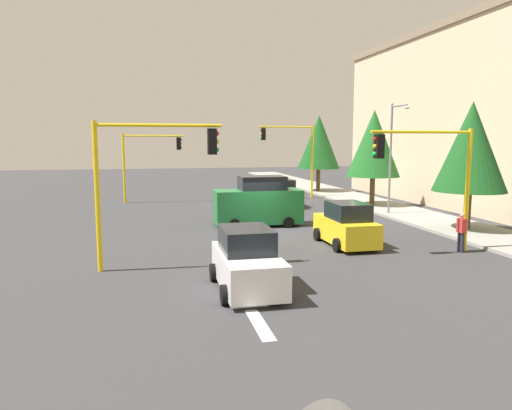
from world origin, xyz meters
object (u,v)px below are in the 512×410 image
(delivery_van_green, at_px, (258,203))
(car_yellow, at_px, (346,226))
(car_white, at_px, (247,262))
(tree_roadside_far, at_px, (319,142))
(traffic_signal_near_left, at_px, (429,165))
(traffic_signal_near_right, at_px, (149,165))
(tree_roadside_near, at_px, (471,147))
(car_black, at_px, (281,194))
(tree_roadside_mid, at_px, (374,144))
(traffic_signal_far_right, at_px, (149,154))
(street_lamp_curbside, at_px, (394,147))
(pedestrian_crossing, at_px, (461,231))
(traffic_signal_far_left, at_px, (292,147))

(delivery_van_green, distance_m, car_yellow, 6.45)
(car_white, bearing_deg, tree_roadside_far, 155.91)
(traffic_signal_near_left, relative_size, traffic_signal_near_right, 0.96)
(traffic_signal_near_left, bearing_deg, tree_roadside_far, 170.82)
(tree_roadside_near, distance_m, car_yellow, 8.51)
(car_black, bearing_deg, tree_roadside_far, 145.19)
(tree_roadside_mid, relative_size, car_yellow, 1.72)
(car_yellow, height_order, car_black, same)
(car_white, bearing_deg, traffic_signal_far_right, -172.89)
(street_lamp_curbside, distance_m, tree_roadside_near, 5.76)
(traffic_signal_far_right, bearing_deg, car_white, 7.11)
(traffic_signal_near_right, bearing_deg, tree_roadside_mid, 131.80)
(traffic_signal_far_right, relative_size, car_white, 1.32)
(traffic_signal_near_right, bearing_deg, car_yellow, 104.14)
(tree_roadside_far, relative_size, car_white, 1.76)
(pedestrian_crossing, bearing_deg, tree_roadside_mid, 168.83)
(car_black, bearing_deg, traffic_signal_near_right, -30.82)
(delivery_van_green, distance_m, car_white, 11.70)
(delivery_van_green, relative_size, car_yellow, 1.20)
(traffic_signal_far_left, bearing_deg, tree_roadside_mid, 35.37)
(traffic_signal_far_right, bearing_deg, car_black, 64.02)
(delivery_van_green, bearing_deg, traffic_signal_near_left, 34.02)
(tree_roadside_far, height_order, car_yellow, tree_roadside_far)
(traffic_signal_far_left, bearing_deg, delivery_van_green, -24.69)
(traffic_signal_far_left, height_order, traffic_signal_near_right, traffic_signal_far_left)
(tree_roadside_mid, bearing_deg, delivery_van_green, -58.46)
(traffic_signal_far_left, height_order, delivery_van_green, traffic_signal_far_left)
(tree_roadside_far, height_order, car_black, tree_roadside_far)
(tree_roadside_near, bearing_deg, traffic_signal_near_left, -50.64)
(tree_roadside_mid, bearing_deg, car_yellow, -30.74)
(traffic_signal_near_right, height_order, car_yellow, traffic_signal_near_right)
(car_yellow, bearing_deg, tree_roadside_far, 163.34)
(traffic_signal_far_right, xyz_separation_m, street_lamp_curbside, (10.39, 14.82, 0.63))
(delivery_van_green, bearing_deg, tree_roadside_far, 149.90)
(traffic_signal_far_left, distance_m, pedestrian_crossing, 20.48)
(street_lamp_curbside, xyz_separation_m, delivery_van_green, (1.61, -8.98, -3.07))
(traffic_signal_near_left, height_order, car_yellow, traffic_signal_near_left)
(traffic_signal_far_left, height_order, street_lamp_curbside, street_lamp_curbside)
(car_yellow, bearing_deg, traffic_signal_near_right, -75.86)
(traffic_signal_near_left, distance_m, traffic_signal_far_right, 22.95)
(delivery_van_green, bearing_deg, car_white, -14.57)
(traffic_signal_far_right, height_order, car_black, traffic_signal_far_right)
(traffic_signal_near_left, bearing_deg, traffic_signal_far_right, -150.65)
(traffic_signal_near_right, bearing_deg, tree_roadside_near, 103.91)
(street_lamp_curbside, xyz_separation_m, car_yellow, (7.44, -6.23, -3.45))
(tree_roadside_near, bearing_deg, pedestrian_crossing, -38.40)
(traffic_signal_far_right, xyz_separation_m, car_black, (4.49, 9.22, -2.82))
(car_black, bearing_deg, traffic_signal_near_left, 7.45)
(traffic_signal_near_right, distance_m, tree_roadside_mid, 21.01)
(traffic_signal_far_left, distance_m, traffic_signal_far_right, 11.38)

